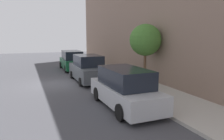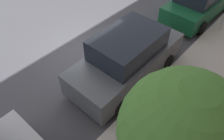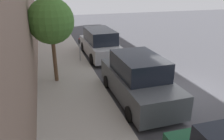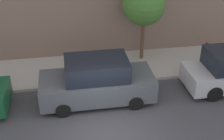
% 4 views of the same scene
% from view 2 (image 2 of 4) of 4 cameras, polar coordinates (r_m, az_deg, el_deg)
% --- Properties ---
extents(ground_plane, '(60.00, 60.00, 0.00)m').
position_cam_2_polar(ground_plane, '(9.93, -7.27, 5.15)').
color(ground_plane, '#424247').
extents(sidewalk, '(3.06, 32.00, 0.15)m').
position_cam_2_polar(sidewalk, '(7.94, 18.68, -10.37)').
color(sidewalk, '#B2ADA3').
rests_on(sidewalk, ground_plane).
extents(parked_suv_second, '(2.08, 4.80, 1.98)m').
position_cam_2_polar(parked_suv_second, '(8.10, 3.99, 3.22)').
color(parked_suv_second, '#4C5156').
rests_on(parked_suv_second, ground_plane).
extents(street_tree, '(2.14, 2.14, 4.05)m').
position_cam_2_polar(street_tree, '(3.84, 17.73, -15.14)').
color(street_tree, brown).
rests_on(street_tree, sidewalk).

